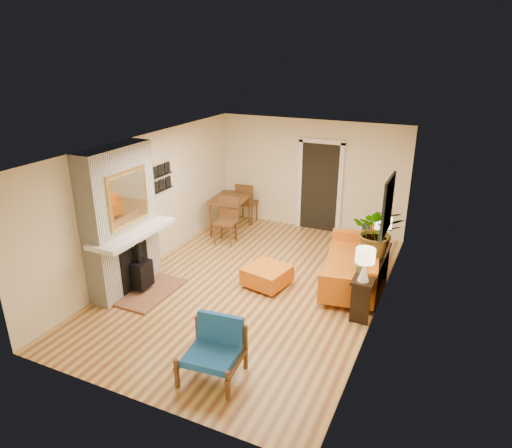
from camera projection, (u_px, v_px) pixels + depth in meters
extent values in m
plane|color=#D6A652|center=(251.00, 286.00, 8.41)|extent=(6.50, 6.50, 0.00)
plane|color=white|center=(251.00, 146.00, 7.47)|extent=(6.50, 6.50, 0.00)
plane|color=#F4E4BF|center=(310.00, 175.00, 10.69)|extent=(4.50, 0.00, 4.50)
plane|color=#F4E4BF|center=(129.00, 311.00, 5.19)|extent=(4.50, 0.00, 4.50)
plane|color=#F4E4BF|center=(146.00, 203.00, 8.82)|extent=(0.00, 6.50, 6.50)
plane|color=#F4E4BF|center=(382.00, 241.00, 7.06)|extent=(0.00, 6.50, 6.50)
cube|color=black|center=(320.00, 187.00, 10.66)|extent=(0.88, 0.06, 2.10)
cube|color=white|center=(300.00, 185.00, 10.84)|extent=(0.10, 0.08, 2.18)
cube|color=white|center=(340.00, 190.00, 10.46)|extent=(0.10, 0.08, 2.18)
cube|color=white|center=(322.00, 141.00, 10.26)|extent=(1.08, 0.08, 0.10)
cube|color=black|center=(388.00, 206.00, 7.25)|extent=(0.04, 0.85, 0.95)
cube|color=slate|center=(386.00, 206.00, 7.26)|extent=(0.01, 0.70, 0.80)
cube|color=black|center=(158.00, 192.00, 9.06)|extent=(0.06, 0.95, 0.02)
cube|color=black|center=(157.00, 177.00, 8.95)|extent=(0.06, 0.95, 0.02)
cube|color=white|center=(117.00, 190.00, 7.69)|extent=(0.42, 1.50, 1.48)
cube|color=white|center=(125.00, 259.00, 8.16)|extent=(0.42, 1.50, 1.12)
cube|color=white|center=(133.00, 233.00, 7.86)|extent=(0.60, 1.68, 0.08)
cube|color=black|center=(135.00, 267.00, 8.12)|extent=(0.03, 0.72, 0.78)
cube|color=brown|center=(150.00, 292.00, 8.16)|extent=(0.75, 1.30, 0.04)
cube|color=black|center=(141.00, 274.00, 8.11)|extent=(0.30, 0.36, 0.48)
cylinder|color=black|center=(138.00, 251.00, 7.95)|extent=(0.10, 0.10, 0.40)
cube|color=gold|center=(128.00, 198.00, 7.64)|extent=(0.04, 0.95, 0.95)
cube|color=silver|center=(129.00, 198.00, 7.63)|extent=(0.01, 0.82, 0.82)
cylinder|color=silver|center=(324.00, 303.00, 7.74)|extent=(0.05, 0.05, 0.10)
cylinder|color=silver|center=(368.00, 309.00, 7.56)|extent=(0.05, 0.05, 0.10)
cylinder|color=silver|center=(336.00, 256.00, 9.48)|extent=(0.05, 0.05, 0.10)
cylinder|color=silver|center=(372.00, 260.00, 9.30)|extent=(0.05, 0.05, 0.10)
cube|color=orange|center=(351.00, 270.00, 8.44)|extent=(1.27, 2.31, 0.31)
cube|color=orange|center=(373.00, 255.00, 8.23)|extent=(0.55, 2.19, 0.36)
cube|color=orange|center=(347.00, 282.00, 7.45)|extent=(0.96, 0.33, 0.21)
cube|color=orange|center=(356.00, 237.00, 9.25)|extent=(0.96, 0.33, 0.21)
cube|color=#505725|center=(362.00, 273.00, 7.50)|extent=(0.27, 0.44, 0.43)
cube|color=black|center=(364.00, 262.00, 7.87)|extent=(0.27, 0.44, 0.43)
cube|color=gray|center=(365.00, 252.00, 8.25)|extent=(0.27, 0.44, 0.43)
cube|color=maroon|center=(366.00, 244.00, 8.57)|extent=(0.27, 0.44, 0.43)
cube|color=black|center=(367.00, 236.00, 8.95)|extent=(0.27, 0.44, 0.43)
cylinder|color=silver|center=(244.00, 286.00, 8.35)|extent=(0.04, 0.04, 0.06)
cylinder|color=silver|center=(271.00, 295.00, 8.03)|extent=(0.04, 0.04, 0.06)
cylinder|color=silver|center=(263.00, 274.00, 8.79)|extent=(0.04, 0.04, 0.06)
cylinder|color=silver|center=(289.00, 282.00, 8.47)|extent=(0.04, 0.04, 0.06)
cube|color=orange|center=(267.00, 275.00, 8.34)|extent=(0.85, 0.85, 0.31)
cube|color=brown|center=(188.00, 354.00, 6.08)|extent=(0.12, 0.73, 0.05)
cube|color=brown|center=(177.00, 374.00, 5.83)|extent=(0.05, 0.05, 0.43)
cube|color=brown|center=(198.00, 337.00, 6.35)|extent=(0.05, 0.05, 0.68)
cube|color=brown|center=(237.00, 365.00, 5.87)|extent=(0.12, 0.73, 0.05)
cube|color=brown|center=(228.00, 386.00, 5.61)|extent=(0.05, 0.05, 0.43)
cube|color=brown|center=(246.00, 347.00, 6.14)|extent=(0.05, 0.05, 0.68)
cube|color=blue|center=(212.00, 355.00, 5.95)|extent=(0.70, 0.67, 0.10)
cube|color=blue|center=(220.00, 328.00, 6.13)|extent=(0.66, 0.23, 0.40)
cube|color=brown|center=(230.00, 198.00, 10.64)|extent=(0.88, 1.17, 0.04)
cylinder|color=brown|center=(211.00, 220.00, 10.46)|extent=(0.05, 0.05, 0.79)
cylinder|color=brown|center=(236.00, 223.00, 10.28)|extent=(0.05, 0.05, 0.79)
cylinder|color=brown|center=(226.00, 208.00, 11.30)|extent=(0.05, 0.05, 0.79)
cylinder|color=brown|center=(249.00, 210.00, 11.11)|extent=(0.05, 0.05, 0.79)
cube|color=brown|center=(226.00, 222.00, 10.07)|extent=(0.51, 0.51, 0.04)
cube|color=brown|center=(229.00, 207.00, 10.17)|extent=(0.46, 0.09, 0.51)
cylinder|color=brown|center=(215.00, 235.00, 10.05)|extent=(0.04, 0.04, 0.48)
cylinder|color=brown|center=(230.00, 237.00, 9.94)|extent=(0.04, 0.04, 0.48)
cylinder|color=brown|center=(221.00, 229.00, 10.38)|extent=(0.04, 0.04, 0.48)
cylinder|color=brown|center=(237.00, 231.00, 10.27)|extent=(0.04, 0.04, 0.48)
cube|color=brown|center=(247.00, 203.00, 11.33)|extent=(0.51, 0.51, 0.04)
cube|color=brown|center=(244.00, 195.00, 11.04)|extent=(0.46, 0.09, 0.51)
cylinder|color=brown|center=(238.00, 214.00, 11.32)|extent=(0.04, 0.04, 0.48)
cylinder|color=brown|center=(252.00, 216.00, 11.20)|extent=(0.04, 0.04, 0.48)
cylinder|color=brown|center=(243.00, 209.00, 11.65)|extent=(0.04, 0.04, 0.48)
cylinder|color=brown|center=(257.00, 211.00, 11.53)|extent=(0.04, 0.04, 0.48)
cube|color=black|center=(373.00, 262.00, 7.74)|extent=(0.34, 1.85, 0.05)
cube|color=black|center=(360.00, 304.00, 7.15)|extent=(0.30, 0.04, 0.68)
cube|color=black|center=(380.00, 261.00, 8.59)|extent=(0.30, 0.04, 0.68)
cone|color=white|center=(364.00, 272.00, 7.02)|extent=(0.18, 0.18, 0.30)
cylinder|color=white|center=(365.00, 262.00, 6.96)|extent=(0.03, 0.03, 0.06)
cylinder|color=#FFEABF|center=(365.00, 256.00, 6.92)|extent=(0.30, 0.30, 0.22)
cone|color=white|center=(382.00, 237.00, 8.30)|extent=(0.18, 0.18, 0.30)
cylinder|color=white|center=(383.00, 228.00, 8.23)|extent=(0.03, 0.03, 0.06)
cylinder|color=#FFEABF|center=(383.00, 223.00, 8.19)|extent=(0.30, 0.30, 0.22)
imported|color=#1E5919|center=(378.00, 231.00, 7.75)|extent=(0.94, 0.85, 0.92)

